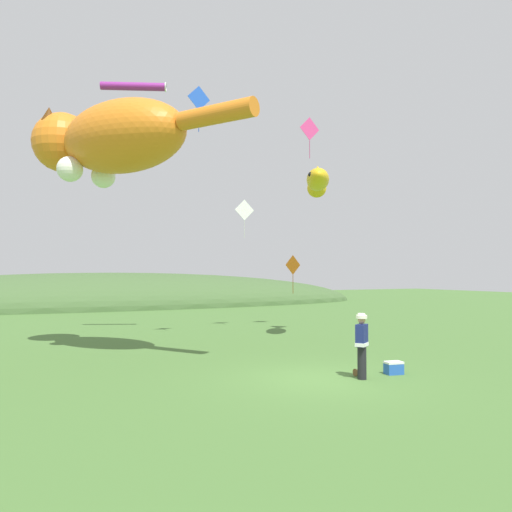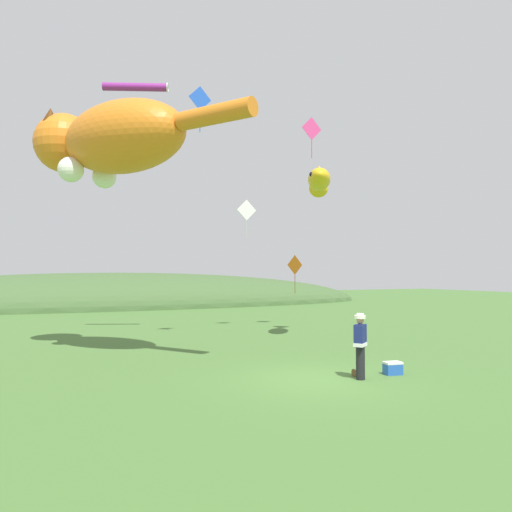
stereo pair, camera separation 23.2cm
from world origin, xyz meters
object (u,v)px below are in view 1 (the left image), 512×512
Objects in this scene: kite_fish_windsock at (318,181)px; kite_diamond_orange at (293,265)px; picnic_cooler at (394,368)px; kite_tube_streamer at (134,86)px; kite_diamond_blue at (199,99)px; kite_diamond_white at (244,210)px; festival_attendant at (362,344)px; kite_spool at (357,372)px; kite_giant_cat at (109,140)px; kite_diamond_pink at (310,129)px.

kite_diamond_orange is (0.16, 2.47, -3.64)m from kite_fish_windsock.
kite_diamond_orange is (2.23, 9.64, 3.05)m from picnic_cooler.
kite_diamond_blue is (2.09, -2.81, -1.14)m from kite_tube_streamer.
kite_diamond_orange is 0.93× the size of kite_diamond_white.
picnic_cooler is 0.28× the size of kite_diamond_blue.
festival_attendant is 9.99m from kite_fish_windsock.
kite_diamond_white is at bearing 45.46° from kite_diamond_blue.
picnic_cooler is 10.03m from kite_fish_windsock.
kite_spool is 11.26m from kite_giant_cat.
kite_tube_streamer is at bearing 68.93° from kite_giant_cat.
kite_diamond_pink is (3.24, 9.72, 9.81)m from picnic_cooler.
kite_giant_cat is 4.04× the size of kite_diamond_pink.
kite_diamond_white is (0.85, 12.24, 5.93)m from picnic_cooler.
kite_diamond_white reaches higher than festival_attendant.
kite_diamond_white is at bearing 103.58° from kite_fish_windsock.
kite_spool is 0.06× the size of kite_fish_windsock.
kite_tube_streamer is at bearing 110.05° from kite_spool.
kite_spool is 14.37m from kite_diamond_pink.
picnic_cooler is 10.36m from kite_diamond_orange.
picnic_cooler is 13.32m from kite_diamond_blue.
festival_attendant is 0.53× the size of kite_fish_windsock.
kite_diamond_pink is 5.21m from kite_diamond_white.
kite_diamond_orange is 0.95× the size of kite_diamond_blue.
kite_diamond_pink is at bearing 65.23° from kite_fish_windsock.
kite_giant_cat is 9.74m from kite_diamond_white.
kite_diamond_orange is at bearing 86.20° from kite_fish_windsock.
kite_diamond_white is at bearing 80.49° from festival_attendant.
festival_attendant is 8.46× the size of kite_spool.
kite_diamond_white is (-2.40, 2.52, -3.88)m from kite_diamond_pink.
kite_spool is at bearing -114.53° from kite_diamond_pink.
festival_attendant is 0.62× the size of kite_tube_streamer.
kite_spool is at bearing -114.44° from kite_fish_windsock.
festival_attendant is 12.63m from kite_diamond_blue.
kite_diamond_blue reaches higher than kite_diamond_pink.
kite_spool is 1.11m from picnic_cooler.
picnic_cooler is at bearing -103.04° from kite_diamond_orange.
picnic_cooler is at bearing -93.95° from kite_diamond_white.
kite_tube_streamer is 1.39× the size of kite_diamond_pink.
kite_diamond_orange is at bearing -11.77° from kite_tube_streamer.
kite_diamond_pink reaches higher than festival_attendant.
kite_fish_windsock is 1.73× the size of kite_diamond_blue.
kite_fish_windsock reaches higher than festival_attendant.
kite_diamond_pink is at bearing 4.51° from kite_diamond_orange.
kite_diamond_pink is 6.83m from kite_diamond_orange.
kite_fish_windsock is at bearing 4.52° from kite_giant_cat.
picnic_cooler is at bearing -70.36° from kite_diamond_blue.
kite_fish_windsock reaches higher than kite_diamond_white.
festival_attendant is at bearing -99.51° from kite_diamond_white.
kite_fish_windsock is at bearing 65.56° from kite_spool.
kite_diamond_orange reaches higher than picnic_cooler.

